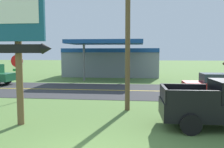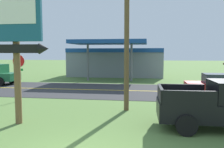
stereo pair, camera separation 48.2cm
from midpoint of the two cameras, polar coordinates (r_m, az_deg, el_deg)
road_asphalt at (r=19.25m, az=0.98°, el=-3.98°), size 140.00×8.00×0.02m
road_centre_line at (r=19.25m, az=0.98°, el=-3.95°), size 126.00×0.20×0.01m
motel_sign at (r=10.67m, az=-22.95°, el=9.47°), size 2.76×0.54×5.91m
stop_sign at (r=15.90m, az=-22.64°, el=1.00°), size 0.80×0.08×2.95m
utility_pole at (r=12.61m, az=2.70°, el=13.08°), size 1.79×0.26×9.04m
gas_station at (r=31.40m, az=-0.54°, el=3.10°), size 12.00×11.50×4.40m
car_red_near_lane at (r=17.79m, az=22.88°, el=-2.48°), size 4.20×2.00×1.64m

